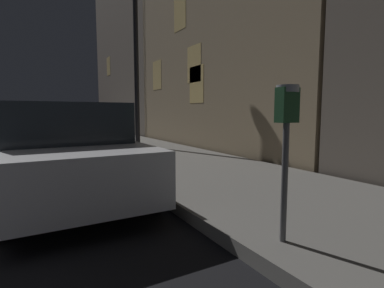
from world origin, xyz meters
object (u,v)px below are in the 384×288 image
(car_black, at_px, (38,124))
(car_red, at_px, (35,121))
(street_lamp, at_px, (136,31))
(car_white, at_px, (63,152))
(car_blue, at_px, (44,130))
(parking_meter, at_px, (286,125))

(car_black, xyz_separation_m, car_red, (-0.00, 5.96, 0.00))
(car_black, xyz_separation_m, street_lamp, (2.85, -7.28, 3.28))
(car_white, relative_size, car_red, 1.00)
(car_blue, relative_size, car_black, 1.07)
(street_lamp, bearing_deg, car_black, 111.36)
(parking_meter, relative_size, car_black, 0.34)
(car_blue, bearing_deg, street_lamp, -18.81)
(car_white, height_order, car_blue, same)
(car_blue, bearing_deg, car_black, 89.98)
(car_white, relative_size, car_blue, 0.96)
(parking_meter, distance_m, car_blue, 9.08)
(car_white, bearing_deg, parking_meter, -63.40)
(car_black, relative_size, car_red, 0.97)
(car_black, bearing_deg, car_red, 90.00)
(car_blue, distance_m, car_red, 12.27)
(car_red, bearing_deg, car_black, -90.00)
(car_blue, distance_m, street_lamp, 4.44)
(parking_meter, height_order, car_black, parking_meter)
(car_red, relative_size, street_lamp, 0.72)
(parking_meter, bearing_deg, car_blue, 99.61)
(parking_meter, relative_size, car_red, 0.33)
(car_red, height_order, street_lamp, street_lamp)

